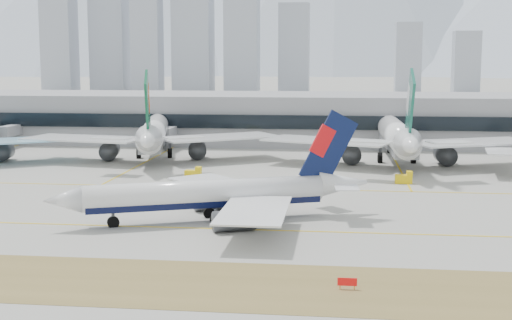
# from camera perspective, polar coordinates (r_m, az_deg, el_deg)

# --- Properties ---
(ground) EXTENTS (3000.00, 3000.00, 0.00)m
(ground) POSITION_cam_1_polar(r_m,az_deg,el_deg) (113.78, 0.20, -5.02)
(ground) COLOR gray
(ground) RESTS_ON ground
(taxiing_airliner) EXTENTS (50.53, 42.68, 17.79)m
(taxiing_airliner) POSITION_cam_1_polar(r_m,az_deg,el_deg) (114.32, -3.10, -2.78)
(taxiing_airliner) COLOR white
(taxiing_airliner) RESTS_ON ground
(widebody_eva) EXTENTS (65.56, 65.14, 23.87)m
(widebody_eva) POSITION_cam_1_polar(r_m,az_deg,el_deg) (188.03, -8.19, 2.04)
(widebody_eva) COLOR white
(widebody_eva) RESTS_ON ground
(widebody_cathay) EXTENTS (68.13, 66.49, 24.28)m
(widebody_cathay) POSITION_cam_1_polar(r_m,az_deg,el_deg) (180.62, 11.27, 1.75)
(widebody_cathay) COLOR white
(widebody_cathay) RESTS_ON ground
(terminal) EXTENTS (280.00, 43.10, 15.00)m
(terminal) POSITION_cam_1_polar(r_m,az_deg,el_deg) (226.05, 3.55, 3.39)
(terminal) COLOR gray
(terminal) RESTS_ON ground
(hold_sign_right) EXTENTS (2.20, 0.15, 1.35)m
(hold_sign_right) POSITION_cam_1_polar(r_m,az_deg,el_deg) (81.97, 7.31, -9.66)
(hold_sign_right) COLOR red
(hold_sign_right) RESTS_ON ground
(gse_b) EXTENTS (3.55, 2.00, 2.60)m
(gse_b) POSITION_cam_1_polar(r_m,az_deg,el_deg) (155.94, -4.99, -1.10)
(gse_b) COLOR yellow
(gse_b) RESTS_ON ground
(gse_c) EXTENTS (3.55, 2.00, 2.60)m
(gse_c) POSITION_cam_1_polar(r_m,az_deg,el_deg) (152.43, 11.78, -1.45)
(gse_c) COLOR yellow
(gse_c) RESTS_ON ground
(city_skyline) EXTENTS (342.00, 49.80, 140.00)m
(city_skyline) POSITION_cam_1_polar(r_m,az_deg,el_deg) (576.57, -5.26, 10.38)
(city_skyline) COLOR #9BA2B0
(city_skyline) RESTS_ON ground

